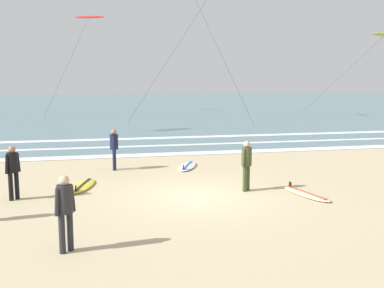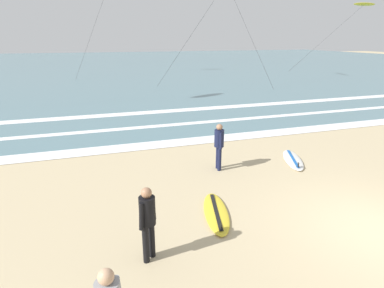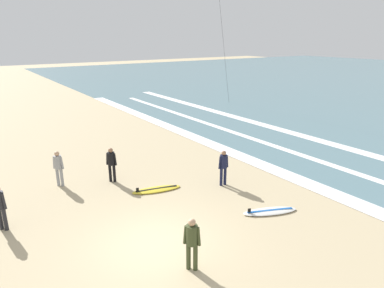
% 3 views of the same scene
% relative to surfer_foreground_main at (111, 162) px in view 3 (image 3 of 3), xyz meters
% --- Properties ---
extents(ground_plane, '(160.00, 160.00, 0.00)m').
position_rel_surfer_foreground_main_xyz_m(ground_plane, '(5.38, -0.76, -0.96)').
color(ground_plane, tan).
extents(wave_foam_shoreline, '(50.58, 0.99, 0.01)m').
position_rel_surfer_foreground_main_xyz_m(wave_foam_shoreline, '(3.66, 7.07, -0.94)').
color(wave_foam_shoreline, white).
rests_on(wave_foam_shoreline, ocean_surface).
extents(wave_foam_mid_break, '(50.86, 0.52, 0.01)m').
position_rel_surfer_foreground_main_xyz_m(wave_foam_mid_break, '(5.77, 9.96, -0.94)').
color(wave_foam_mid_break, white).
rests_on(wave_foam_mid_break, ocean_surface).
extents(wave_foam_outer_break, '(52.42, 0.87, 0.01)m').
position_rel_surfer_foreground_main_xyz_m(wave_foam_outer_break, '(3.82, 13.14, -0.94)').
color(wave_foam_outer_break, white).
rests_on(wave_foam_outer_break, ocean_surface).
extents(surfer_foreground_main, '(0.43, 0.41, 1.60)m').
position_rel_surfer_foreground_main_xyz_m(surfer_foreground_main, '(0.00, 0.00, 0.00)').
color(surfer_foreground_main, black).
rests_on(surfer_foreground_main, ground).
extents(surfer_mid_group, '(0.44, 0.40, 1.60)m').
position_rel_surfer_foreground_main_xyz_m(surfer_mid_group, '(1.69, -4.57, 0.00)').
color(surfer_mid_group, '#232328').
rests_on(surfer_mid_group, ground).
extents(surfer_background_far, '(0.32, 0.51, 1.60)m').
position_rel_surfer_foreground_main_xyz_m(surfer_background_far, '(3.12, 3.87, 0.00)').
color(surfer_background_far, '#141938').
rests_on(surfer_background_far, ground).
extents(surfer_left_near, '(0.43, 0.41, 1.60)m').
position_rel_surfer_foreground_main_xyz_m(surfer_left_near, '(-0.88, -2.06, 0.00)').
color(surfer_left_near, gray).
rests_on(surfer_left_near, ground).
extents(surfer_right_near, '(0.44, 0.41, 1.60)m').
position_rel_surfer_foreground_main_xyz_m(surfer_right_near, '(7.00, -0.48, 0.00)').
color(surfer_right_near, '#384223').
rests_on(surfer_right_near, ground).
extents(surfboard_foreground_flat, '(1.37, 2.17, 0.25)m').
position_rel_surfer_foreground_main_xyz_m(surfboard_foreground_flat, '(6.01, 3.75, -0.91)').
color(surfboard_foreground_flat, silver).
rests_on(surfboard_foreground_flat, ground).
extents(surfboard_right_spare, '(1.10, 2.18, 0.25)m').
position_rel_surfer_foreground_main_xyz_m(surfboard_right_spare, '(1.94, 1.18, -0.91)').
color(surfboard_right_spare, yellow).
rests_on(surfboard_right_spare, ground).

